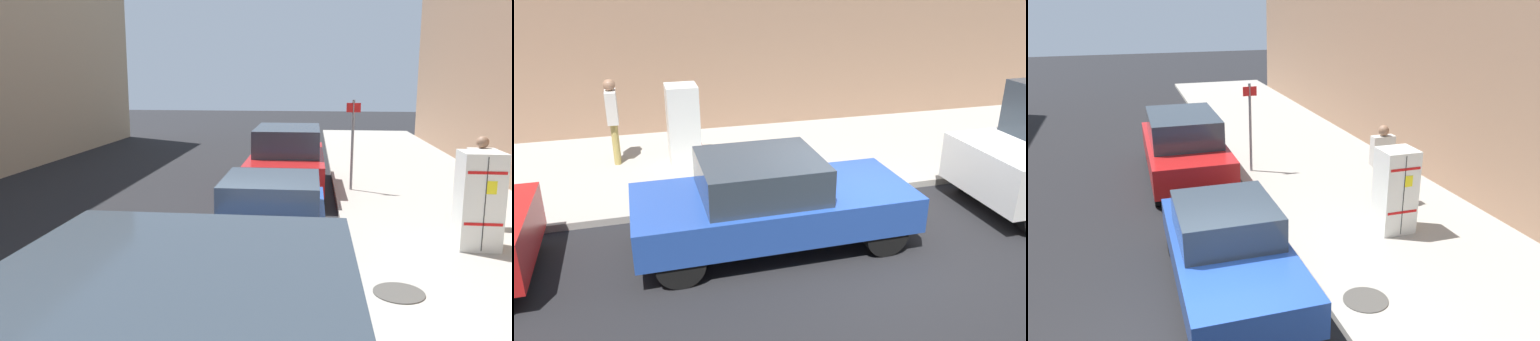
# 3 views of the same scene
# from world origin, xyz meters

# --- Properties ---
(ground_plane) EXTENTS (80.00, 80.00, 0.00)m
(ground_plane) POSITION_xyz_m (0.00, 0.00, 0.00)
(ground_plane) COLOR black
(sidewalk_slab) EXTENTS (4.61, 44.00, 0.13)m
(sidewalk_slab) POSITION_xyz_m (-4.08, 0.00, 0.06)
(sidewalk_slab) COLOR #9E998E
(sidewalk_slab) RESTS_ON ground
(discarded_refrigerator) EXTENTS (0.69, 0.64, 1.68)m
(discarded_refrigerator) POSITION_xyz_m (-4.02, -2.33, 0.97)
(discarded_refrigerator) COLOR silver
(discarded_refrigerator) RESTS_ON sidewalk_slab
(manhole_cover) EXTENTS (0.70, 0.70, 0.02)m
(manhole_cover) POSITION_xyz_m (-2.38, -0.23, 0.14)
(manhole_cover) COLOR #47443F
(manhole_cover) RESTS_ON sidewalk_slab
(pedestrian_walking_far) EXTENTS (0.52, 0.24, 1.79)m
(pedestrian_walking_far) POSITION_xyz_m (-4.46, -3.72, 1.18)
(pedestrian_walking_far) COLOR #A8934C
(pedestrian_walking_far) RESTS_ON sidewalk_slab
(parked_hatchback_blue) EXTENTS (1.77, 4.19, 1.44)m
(parked_hatchback_blue) POSITION_xyz_m (-0.50, -1.44, 0.73)
(parked_hatchback_blue) COLOR #23479E
(parked_hatchback_blue) RESTS_ON ground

